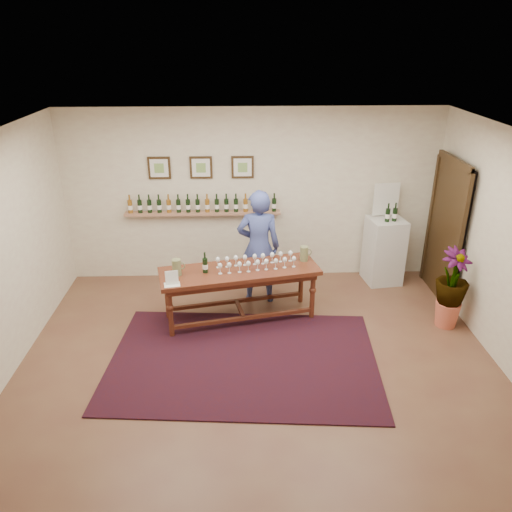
{
  "coord_description": "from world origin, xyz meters",
  "views": [
    {
      "loc": [
        -0.22,
        -5.22,
        3.8
      ],
      "look_at": [
        0.0,
        0.8,
        1.1
      ],
      "focal_mm": 35.0,
      "sensor_mm": 36.0,
      "label": 1
    }
  ],
  "objects_px": {
    "person": "(259,247)",
    "tasting_table": "(240,277)",
    "display_pedestal": "(384,251)",
    "potted_plant": "(451,289)"
  },
  "relations": [
    {
      "from": "tasting_table",
      "to": "display_pedestal",
      "type": "height_order",
      "value": "display_pedestal"
    },
    {
      "from": "person",
      "to": "tasting_table",
      "type": "bearing_deg",
      "value": 63.99
    },
    {
      "from": "display_pedestal",
      "to": "person",
      "type": "xyz_separation_m",
      "value": [
        -2.08,
        -0.57,
        0.34
      ]
    },
    {
      "from": "potted_plant",
      "to": "person",
      "type": "height_order",
      "value": "person"
    },
    {
      "from": "display_pedestal",
      "to": "person",
      "type": "distance_m",
      "value": 2.18
    },
    {
      "from": "tasting_table",
      "to": "display_pedestal",
      "type": "xyz_separation_m",
      "value": [
        2.37,
        1.12,
        -0.12
      ]
    },
    {
      "from": "tasting_table",
      "to": "potted_plant",
      "type": "bearing_deg",
      "value": -17.91
    },
    {
      "from": "display_pedestal",
      "to": "person",
      "type": "relative_size",
      "value": 0.62
    },
    {
      "from": "display_pedestal",
      "to": "person",
      "type": "bearing_deg",
      "value": -164.57
    },
    {
      "from": "potted_plant",
      "to": "display_pedestal",
      "type": "bearing_deg",
      "value": 110.97
    }
  ]
}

